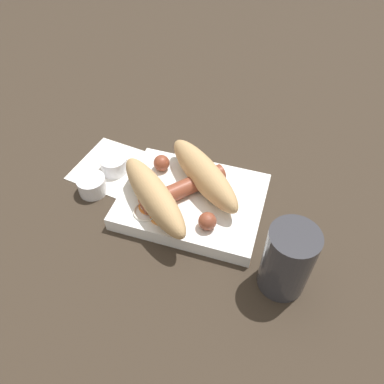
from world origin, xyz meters
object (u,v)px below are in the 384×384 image
object	(u,v)px
bread_roll	(179,185)
sausage	(183,190)
food_tray	(192,201)
drink_glass	(287,260)
condiment_cup_far	(92,186)
condiment_cup_near	(114,165)

from	to	relation	value
bread_roll	sausage	size ratio (longest dim) A/B	1.64
food_tray	drink_glass	world-z (taller)	drink_glass
bread_roll	drink_glass	xyz separation A→B (m)	(-0.19, 0.09, 0.00)
bread_roll	condiment_cup_far	distance (m)	0.17
bread_roll	condiment_cup_far	size ratio (longest dim) A/B	4.64
condiment_cup_far	bread_roll	bearing A→B (deg)	-175.51
drink_glass	food_tray	bearing A→B (deg)	-30.51
food_tray	condiment_cup_far	xyz separation A→B (m)	(0.18, 0.02, 0.00)
sausage	condiment_cup_near	world-z (taller)	sausage
food_tray	drink_glass	bearing A→B (deg)	149.49
bread_roll	drink_glass	world-z (taller)	drink_glass
sausage	bread_roll	bearing A→B (deg)	37.46
sausage	condiment_cup_far	bearing A→B (deg)	5.52
bread_roll	drink_glass	bearing A→B (deg)	153.88
condiment_cup_far	drink_glass	size ratio (longest dim) A/B	0.43
food_tray	bread_roll	xyz separation A→B (m)	(0.02, 0.01, 0.04)
bread_roll	condiment_cup_near	world-z (taller)	bread_roll
bread_roll	condiment_cup_near	distance (m)	0.16
food_tray	condiment_cup_far	size ratio (longest dim) A/B	4.72
drink_glass	condiment_cup_near	bearing A→B (deg)	-22.64
food_tray	condiment_cup_far	world-z (taller)	condiment_cup_far
food_tray	condiment_cup_near	distance (m)	0.17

